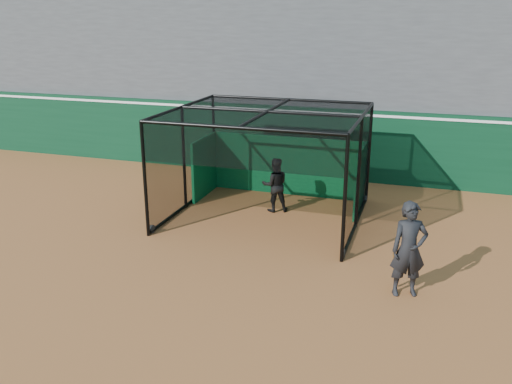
% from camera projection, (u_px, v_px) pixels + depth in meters
% --- Properties ---
extents(ground, '(120.00, 120.00, 0.00)m').
position_uv_depth(ground, '(203.00, 275.00, 12.15)').
color(ground, '#93552B').
rests_on(ground, ground).
extents(outfield_wall, '(50.00, 0.50, 2.50)m').
position_uv_depth(outfield_wall, '(296.00, 140.00, 19.43)').
color(outfield_wall, '#09331C').
rests_on(outfield_wall, ground).
extents(grandstand, '(50.00, 7.85, 8.95)m').
position_uv_depth(grandstand, '(320.00, 43.00, 21.85)').
color(grandstand, '#4C4C4F').
rests_on(grandstand, ground).
extents(batting_cage, '(5.21, 4.76, 3.05)m').
position_uv_depth(batting_cage, '(267.00, 166.00, 15.22)').
color(batting_cage, black).
rests_on(batting_cage, ground).
extents(batter, '(0.97, 0.88, 1.61)m').
position_uv_depth(batter, '(275.00, 185.00, 15.89)').
color(batter, black).
rests_on(batter, ground).
extents(on_deck_player, '(0.86, 0.71, 2.03)m').
position_uv_depth(on_deck_player, '(409.00, 250.00, 11.01)').
color(on_deck_player, black).
rests_on(on_deck_player, ground).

